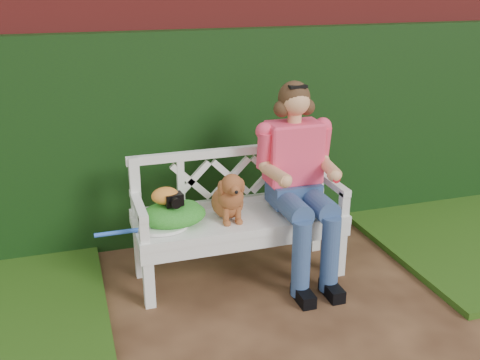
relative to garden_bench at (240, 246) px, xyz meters
name	(u,v)px	position (x,y,z in m)	size (l,w,h in m)	color
ground	(305,344)	(0.12, -0.91, -0.24)	(60.00, 60.00, 0.00)	#311C10
brick_wall	(218,100)	(0.12, 0.99, 0.86)	(10.00, 0.30, 2.20)	maroon
ivy_hedge	(225,136)	(0.12, 0.77, 0.61)	(10.00, 0.18, 1.70)	#12330C
garden_bench	(240,246)	(0.00, 0.00, 0.00)	(1.58, 0.60, 0.48)	white
seated_woman	(295,182)	(0.41, -0.02, 0.45)	(0.59, 0.78, 1.39)	#C93464
dog	(228,194)	(-0.09, -0.02, 0.42)	(0.24, 0.33, 0.36)	olive
tennis_racket	(158,227)	(-0.59, -0.05, 0.26)	(0.65, 0.27, 0.03)	white
green_bag	(173,214)	(-0.48, 0.00, 0.32)	(0.45, 0.35, 0.15)	#136D15
camera_item	(174,199)	(-0.48, -0.02, 0.43)	(0.12, 0.09, 0.08)	black
baseball_glove	(165,196)	(-0.53, 0.01, 0.45)	(0.19, 0.14, 0.12)	orange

